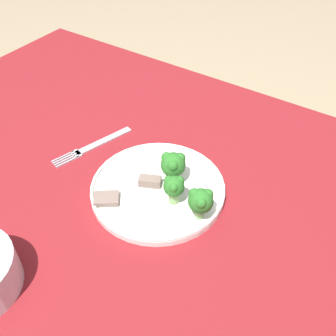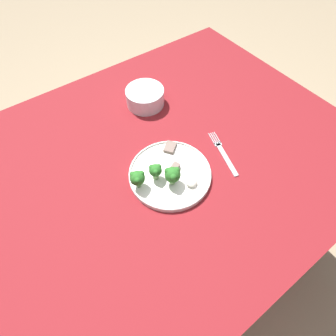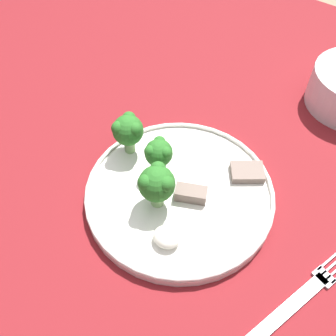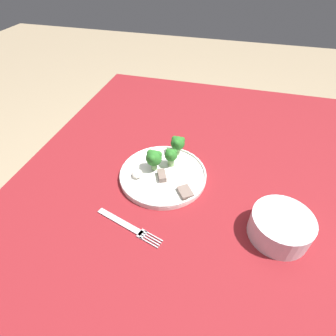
{
  "view_description": "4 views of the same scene",
  "coord_description": "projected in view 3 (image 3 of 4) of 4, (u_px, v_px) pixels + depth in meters",
  "views": [
    {
      "loc": [
        -0.31,
        0.33,
        1.3
      ],
      "look_at": [
        -0.02,
        -0.11,
        0.81
      ],
      "focal_mm": 42.0,
      "sensor_mm": 36.0,
      "label": 1
    },
    {
      "loc": [
        -0.28,
        -0.43,
        1.44
      ],
      "look_at": [
        -0.03,
        -0.09,
        0.83
      ],
      "focal_mm": 28.0,
      "sensor_mm": 36.0,
      "label": 2
    },
    {
      "loc": [
        0.15,
        -0.33,
        1.21
      ],
      "look_at": [
        -0.05,
        -0.07,
        0.8
      ],
      "focal_mm": 42.0,
      "sensor_mm": 36.0,
      "label": 3
    },
    {
      "loc": [
        0.51,
        0.07,
        1.3
      ],
      "look_at": [
        -0.03,
        -0.08,
        0.79
      ],
      "focal_mm": 28.0,
      "sensor_mm": 36.0,
      "label": 4
    }
  ],
  "objects": [
    {
      "name": "broccoli_floret_center_left",
      "position": [
        159.0,
        154.0,
        0.51
      ],
      "size": [
        0.04,
        0.04,
        0.06
      ],
      "color": "#7FA866",
      "rests_on": "dinner_plate"
    },
    {
      "name": "broccoli_floret_near_rim_left",
      "position": [
        157.0,
        183.0,
        0.48
      ],
      "size": [
        0.05,
        0.05,
        0.06
      ],
      "color": "#7FA866",
      "rests_on": "dinner_plate"
    },
    {
      "name": "meat_slice_middle_slice",
      "position": [
        193.0,
        195.0,
        0.51
      ],
      "size": [
        0.05,
        0.04,
        0.02
      ],
      "color": "#756056",
      "rests_on": "dinner_plate"
    },
    {
      "name": "dinner_plate",
      "position": [
        179.0,
        193.0,
        0.52
      ],
      "size": [
        0.25,
        0.25,
        0.02
      ],
      "color": "white",
      "rests_on": "table"
    },
    {
      "name": "ground_plane",
      "position": [
        195.0,
        326.0,
        1.17
      ],
      "size": [
        8.0,
        8.0,
        0.0
      ],
      "primitive_type": "plane",
      "color": "#9E896B"
    },
    {
      "name": "sauce_dollop",
      "position": [
        167.0,
        237.0,
        0.47
      ],
      "size": [
        0.03,
        0.03,
        0.02
      ],
      "color": "silver",
      "rests_on": "dinner_plate"
    },
    {
      "name": "broccoli_floret_back_left",
      "position": [
        128.0,
        130.0,
        0.53
      ],
      "size": [
        0.04,
        0.04,
        0.06
      ],
      "color": "#7FA866",
      "rests_on": "dinner_plate"
    },
    {
      "name": "table",
      "position": [
        216.0,
        200.0,
        0.64
      ],
      "size": [
        1.32,
        1.02,
        0.77
      ],
      "color": "maroon",
      "rests_on": "ground_plane"
    },
    {
      "name": "meat_slice_front_slice",
      "position": [
        247.0,
        172.0,
        0.53
      ],
      "size": [
        0.05,
        0.05,
        0.01
      ],
      "color": "#756056",
      "rests_on": "dinner_plate"
    },
    {
      "name": "fork",
      "position": [
        299.0,
        299.0,
        0.44
      ],
      "size": [
        0.07,
        0.18,
        0.0
      ],
      "color": "#B2B2B7",
      "rests_on": "table"
    }
  ]
}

